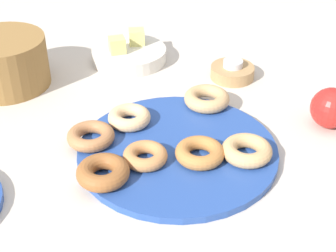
% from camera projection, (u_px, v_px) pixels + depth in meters
% --- Properties ---
extents(ground_plane, '(2.40, 2.40, 0.00)m').
position_uv_depth(ground_plane, '(178.00, 153.00, 0.90)').
color(ground_plane, beige).
extents(donut_plate, '(0.36, 0.36, 0.01)m').
position_uv_depth(donut_plate, '(178.00, 151.00, 0.90)').
color(donut_plate, '#284C9E').
rests_on(donut_plate, ground_plane).
extents(donut_0, '(0.08, 0.08, 0.02)m').
position_uv_depth(donut_0, '(145.00, 155.00, 0.86)').
color(donut_0, '#C6844C').
rests_on(donut_0, donut_plate).
extents(donut_1, '(0.09, 0.09, 0.03)m').
position_uv_depth(donut_1, '(247.00, 150.00, 0.87)').
color(donut_1, tan).
rests_on(donut_1, donut_plate).
extents(donut_2, '(0.09, 0.09, 0.02)m').
position_uv_depth(donut_2, '(91.00, 136.00, 0.91)').
color(donut_2, '#B27547').
rests_on(donut_2, donut_plate).
extents(donut_3, '(0.10, 0.10, 0.03)m').
position_uv_depth(donut_3, '(103.00, 172.00, 0.82)').
color(donut_3, '#995B2D').
rests_on(donut_3, donut_plate).
extents(donut_4, '(0.12, 0.12, 0.03)m').
position_uv_depth(donut_4, '(200.00, 153.00, 0.86)').
color(donut_4, '#BC7A3D').
rests_on(donut_4, donut_plate).
extents(donut_5, '(0.13, 0.13, 0.03)m').
position_uv_depth(donut_5, '(207.00, 99.00, 1.01)').
color(donut_5, tan).
rests_on(donut_5, donut_plate).
extents(donut_6, '(0.09, 0.09, 0.03)m').
position_uv_depth(donut_6, '(129.00, 117.00, 0.96)').
color(donut_6, '#EABC84').
rests_on(donut_6, donut_plate).
extents(candle_holder, '(0.10, 0.10, 0.03)m').
position_uv_depth(candle_holder, '(232.00, 72.00, 1.13)').
color(candle_holder, tan).
rests_on(candle_holder, ground_plane).
extents(tealight, '(0.04, 0.04, 0.01)m').
position_uv_depth(tealight, '(233.00, 64.00, 1.12)').
color(tealight, silver).
rests_on(tealight, candle_holder).
extents(basket, '(0.22, 0.22, 0.11)m').
position_uv_depth(basket, '(4.00, 62.00, 1.09)').
color(basket, olive).
rests_on(basket, ground_plane).
extents(fruit_bowl, '(0.18, 0.18, 0.03)m').
position_uv_depth(fruit_bowl, '(129.00, 55.00, 1.20)').
color(fruit_bowl, silver).
rests_on(fruit_bowl, ground_plane).
extents(melon_chunk_left, '(0.05, 0.05, 0.04)m').
position_uv_depth(melon_chunk_left, '(117.00, 45.00, 1.17)').
color(melon_chunk_left, '#DBD67A').
rests_on(melon_chunk_left, fruit_bowl).
extents(melon_chunk_right, '(0.05, 0.05, 0.04)m').
position_uv_depth(melon_chunk_right, '(137.00, 37.00, 1.21)').
color(melon_chunk_right, '#DBD67A').
rests_on(melon_chunk_right, fruit_bowl).
extents(apple, '(0.08, 0.08, 0.08)m').
position_uv_depth(apple, '(331.00, 108.00, 0.96)').
color(apple, red).
rests_on(apple, ground_plane).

